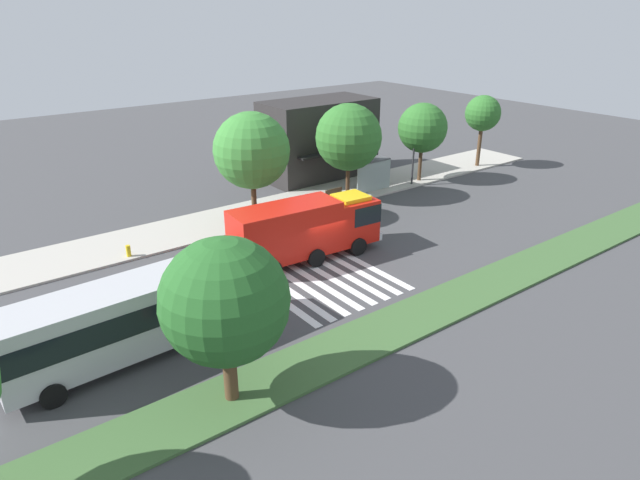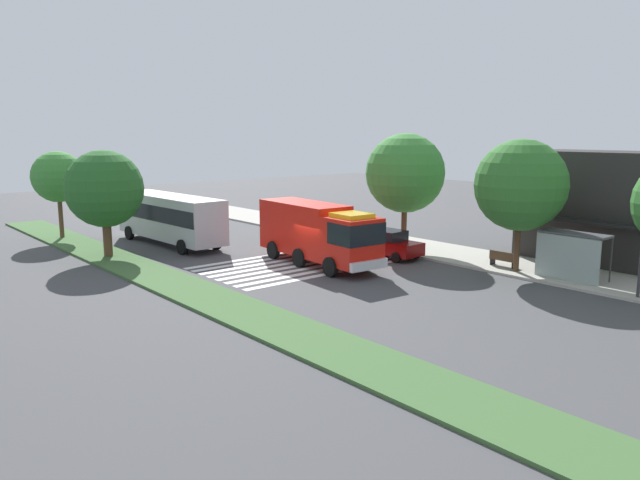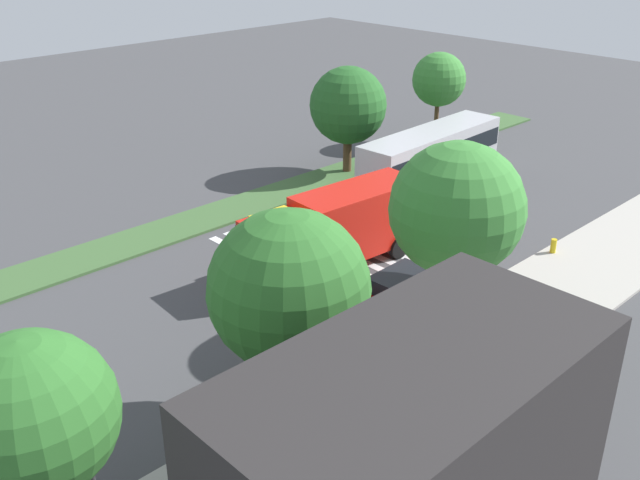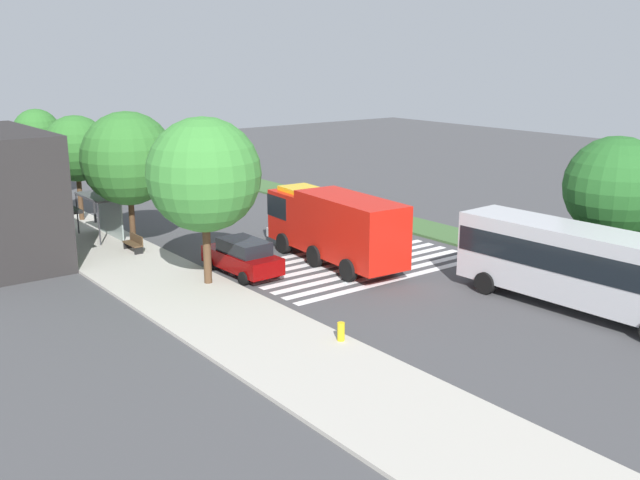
# 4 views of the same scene
# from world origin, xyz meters

# --- Properties ---
(ground_plane) EXTENTS (120.00, 120.00, 0.00)m
(ground_plane) POSITION_xyz_m (0.00, 0.00, 0.00)
(ground_plane) COLOR #424244
(sidewalk) EXTENTS (60.00, 5.09, 0.14)m
(sidewalk) POSITION_xyz_m (0.00, 9.22, 0.07)
(sidewalk) COLOR #ADA89E
(sidewalk) RESTS_ON ground_plane
(median_strip) EXTENTS (60.00, 3.00, 0.14)m
(median_strip) POSITION_xyz_m (0.00, -8.17, 0.07)
(median_strip) COLOR #3D6033
(median_strip) RESTS_ON ground_plane
(crosswalk) EXTENTS (6.75, 12.01, 0.01)m
(crosswalk) POSITION_xyz_m (-1.51, 0.00, 0.01)
(crosswalk) COLOR silver
(crosswalk) RESTS_ON ground_plane
(fire_truck) EXTENTS (9.59, 3.29, 3.61)m
(fire_truck) POSITION_xyz_m (-0.41, 0.67, 2.02)
(fire_truck) COLOR red
(fire_truck) RESTS_ON ground_plane
(parked_car_west) EXTENTS (4.69, 2.16, 1.75)m
(parked_car_west) POSITION_xyz_m (0.48, 5.47, 0.90)
(parked_car_west) COLOR #720505
(parked_car_west) RESTS_ON ground_plane
(transit_bus) EXTENTS (11.03, 3.21, 3.48)m
(transit_bus) POSITION_xyz_m (-12.39, -3.00, 2.07)
(transit_bus) COLOR #B2B2B7
(transit_bus) RESTS_ON ground_plane
(bus_stop_shelter) EXTENTS (3.50, 1.40, 2.46)m
(bus_stop_shelter) POSITION_xyz_m (11.21, 8.13, 1.89)
(bus_stop_shelter) COLOR #4C4C51
(bus_stop_shelter) RESTS_ON sidewalk
(bench_near_shelter) EXTENTS (1.60, 0.50, 0.90)m
(bench_near_shelter) POSITION_xyz_m (7.21, 8.13, 0.59)
(bench_near_shelter) COLOR #4C3823
(bench_near_shelter) RESTS_ON sidewalk
(street_lamp) EXTENTS (0.36, 0.36, 5.65)m
(street_lamp) POSITION_xyz_m (15.08, 7.27, 3.51)
(street_lamp) COLOR #2D2D30
(street_lamp) RESTS_ON sidewalk
(sidewalk_tree_far_west) EXTENTS (5.16, 5.16, 7.63)m
(sidewalk_tree_far_west) POSITION_xyz_m (-0.06, 7.67, 5.18)
(sidewalk_tree_far_west) COLOR #513823
(sidewalk_tree_far_west) RESTS_ON sidewalk
(sidewalk_tree_west) EXTENTS (5.03, 5.03, 7.34)m
(sidewalk_tree_west) POSITION_xyz_m (8.35, 7.67, 4.95)
(sidewalk_tree_west) COLOR #47301E
(sidewalk_tree_west) RESTS_ON sidewalk
(sidewalk_tree_center) EXTENTS (4.12, 4.12, 6.58)m
(sidewalk_tree_center) POSITION_xyz_m (16.39, 7.67, 4.65)
(sidewalk_tree_center) COLOR #513823
(sidewalk_tree_center) RESTS_ON sidewalk
(sidewalk_tree_east) EXTENTS (3.22, 3.22, 6.50)m
(sidewalk_tree_east) POSITION_xyz_m (24.22, 7.67, 4.99)
(sidewalk_tree_east) COLOR #513823
(sidewalk_tree_east) RESTS_ON sidewalk
(median_tree_west) EXTENTS (4.77, 4.77, 6.63)m
(median_tree_west) POSITION_xyz_m (-10.54, -8.17, 4.36)
(median_tree_west) COLOR #513823
(median_tree_west) RESTS_ON median_strip
(fire_hydrant) EXTENTS (0.28, 0.28, 0.70)m
(fire_hydrant) POSITION_xyz_m (-9.19, 7.17, 0.49)
(fire_hydrant) COLOR gold
(fire_hydrant) RESTS_ON sidewalk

